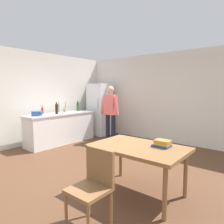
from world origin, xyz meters
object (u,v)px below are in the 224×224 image
object	(u,v)px
refrigerator	(100,109)
bottle_wine_dark	(57,109)
bottle_vinegar_tall	(58,108)
person	(110,110)
utensil_jar	(65,110)
dining_table	(139,151)
cooking_pot	(37,113)
bottle_wine_green	(78,106)
bottle_sauce_red	(42,111)
book_stack	(162,144)
chair	(94,182)

from	to	relation	value
refrigerator	bottle_wine_dark	size ratio (longest dim) A/B	5.29
refrigerator	bottle_vinegar_tall	size ratio (longest dim) A/B	5.62
person	utensil_jar	distance (m)	1.42
dining_table	cooking_pot	size ratio (longest dim) A/B	3.50
bottle_wine_green	utensil_jar	bearing A→B (deg)	-94.54
person	cooking_pot	size ratio (longest dim) A/B	4.25
cooking_pot	bottle_sauce_red	world-z (taller)	bottle_sauce_red
utensil_jar	bottle_wine_dark	xyz separation A→B (m)	(0.22, -0.47, 0.07)
utensil_jar	bottle_wine_dark	size ratio (longest dim) A/B	0.94
utensil_jar	bottle_sauce_red	xyz separation A→B (m)	(-0.10, -0.73, 0.02)
book_stack	person	bearing A→B (deg)	143.47
cooking_pot	book_stack	size ratio (longest dim) A/B	1.56
chair	bottle_vinegar_tall	bearing A→B (deg)	147.62
chair	bottle_wine_green	world-z (taller)	bottle_wine_green
utensil_jar	bottle_wine_green	size ratio (longest dim) A/B	0.94
person	chair	xyz separation A→B (m)	(2.35, -3.11, -0.44)
refrigerator	bottle_vinegar_tall	world-z (taller)	refrigerator
person	dining_table	world-z (taller)	person
person	chair	size ratio (longest dim) A/B	1.87
chair	dining_table	bearing A→B (deg)	88.40
bottle_wine_green	bottle_wine_dark	size ratio (longest dim) A/B	1.00
person	book_stack	bearing A→B (deg)	-36.53
book_stack	dining_table	bearing A→B (deg)	-147.54
person	utensil_jar	xyz separation A→B (m)	(-1.18, -0.78, 0.00)
cooking_pot	bottle_wine_dark	xyz separation A→B (m)	(0.09, 0.56, 0.09)
cooking_pot	bottle_wine_dark	world-z (taller)	bottle_wine_dark
bottle_wine_green	bottle_wine_dark	bearing A→B (deg)	-79.14
bottle_wine_green	bottle_wine_dark	distance (m)	0.97
dining_table	bottle_sauce_red	distance (m)	3.70
cooking_pot	book_stack	distance (m)	3.71
refrigerator	chair	bearing A→B (deg)	-48.03
person	utensil_jar	world-z (taller)	person
bottle_wine_dark	bottle_sauce_red	distance (m)	0.41
cooking_pot	bottle_vinegar_tall	bearing A→B (deg)	105.67
bottle_sauce_red	person	bearing A→B (deg)	49.58
person	bottle_vinegar_tall	world-z (taller)	person
cooking_pot	utensil_jar	world-z (taller)	utensil_jar
dining_table	bottle_wine_green	bearing A→B (deg)	152.13
chair	cooking_pot	bearing A→B (deg)	157.46
cooking_pot	bottle_wine_dark	distance (m)	0.58
cooking_pot	utensil_jar	bearing A→B (deg)	97.11
refrigerator	utensil_jar	xyz separation A→B (m)	(-0.23, -1.33, 0.08)
utensil_jar	bottle_vinegar_tall	distance (m)	0.21
utensil_jar	chair	bearing A→B (deg)	-33.49
bottle_sauce_red	cooking_pot	bearing A→B (deg)	-53.29
person	bottle_wine_green	distance (m)	1.19
bottle_sauce_red	dining_table	bearing A→B (deg)	-10.00
refrigerator	bottle_wine_green	distance (m)	0.89
bottle_wine_dark	bottle_sauce_red	size ratio (longest dim) A/B	1.42
utensil_jar	bottle_wine_green	distance (m)	0.49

